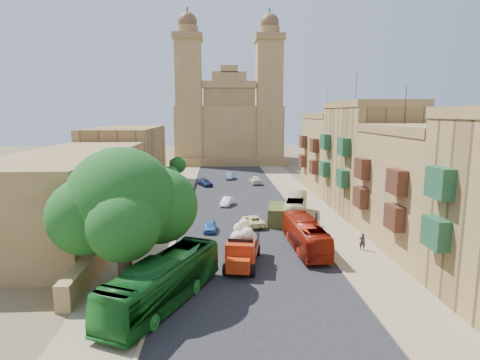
{
  "coord_description": "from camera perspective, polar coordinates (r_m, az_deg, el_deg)",
  "views": [
    {
      "loc": [
        -2.73,
        -23.79,
        12.38
      ],
      "look_at": [
        0.0,
        26.0,
        4.0
      ],
      "focal_mm": 30.0,
      "sensor_mm": 36.0,
      "label": 1
    }
  ],
  "objects": [
    {
      "name": "car_cream",
      "position": [
        44.62,
        1.78,
        -5.78
      ],
      "size": [
        2.71,
        4.56,
        1.19
      ],
      "primitive_type": "imported",
      "rotation": [
        0.0,
        0.0,
        3.32
      ],
      "color": "#FFF8AE",
      "rests_on": "ground"
    },
    {
      "name": "kerb_east",
      "position": [
        56.04,
        6.95,
        -3.23
      ],
      "size": [
        0.25,
        140.0,
        0.12
      ],
      "primitive_type": "cube",
      "color": "#8A795A",
      "rests_on": "ground"
    },
    {
      "name": "car_blue_b",
      "position": [
        75.59,
        -1.41,
        0.58
      ],
      "size": [
        1.68,
        3.81,
        1.22
      ],
      "primitive_type": "imported",
      "rotation": [
        0.0,
        0.0,
        -0.11
      ],
      "color": "#3B5F92",
      "rests_on": "ground"
    },
    {
      "name": "bus_red_east",
      "position": [
        37.45,
        9.27,
        -7.68
      ],
      "size": [
        2.62,
        9.93,
        2.75
      ],
      "primitive_type": "imported",
      "rotation": [
        0.0,
        0.0,
        3.17
      ],
      "color": "maroon",
      "rests_on": "ground"
    },
    {
      "name": "church",
      "position": [
        102.48,
        -1.63,
        7.93
      ],
      "size": [
        28.0,
        22.5,
        36.3
      ],
      "color": "olive",
      "rests_on": "ground"
    },
    {
      "name": "car_white_b",
      "position": [
        70.59,
        2.17,
        0.03
      ],
      "size": [
        2.16,
        4.4,
        1.45
      ],
      "primitive_type": "imported",
      "rotation": [
        0.0,
        0.0,
        3.25
      ],
      "color": "silver",
      "rests_on": "ground"
    },
    {
      "name": "street_tree_b",
      "position": [
        49.15,
        -11.59,
        -1.08
      ],
      "size": [
        3.39,
        3.39,
        5.21
      ],
      "color": "#3D2D1E",
      "rests_on": "ground"
    },
    {
      "name": "bus_green_north",
      "position": [
        27.28,
        -10.84,
        -13.96
      ],
      "size": [
        7.18,
        11.4,
        3.16
      ],
      "primitive_type": "imported",
      "rotation": [
        0.0,
        0.0,
        -0.43
      ],
      "color": "#16641F",
      "rests_on": "ground"
    },
    {
      "name": "red_truck",
      "position": [
        33.28,
        0.38,
        -9.36
      ],
      "size": [
        3.45,
        6.53,
        3.64
      ],
      "color": "#B72D0E",
      "rests_on": "ground"
    },
    {
      "name": "car_white_a",
      "position": [
        54.19,
        -1.88,
        -3.07
      ],
      "size": [
        2.07,
        3.57,
        1.11
      ],
      "primitive_type": "imported",
      "rotation": [
        0.0,
        0.0,
        -0.28
      ],
      "color": "white",
      "rests_on": "ground"
    },
    {
      "name": "sidewalk_west",
      "position": [
        55.61,
        -10.07,
        -3.47
      ],
      "size": [
        5.0,
        140.0,
        0.01
      ],
      "primitive_type": "cube",
      "color": "#8A795A",
      "rests_on": "ground"
    },
    {
      "name": "ground",
      "position": [
        26.96,
        3.18,
        -17.81
      ],
      "size": [
        260.0,
        260.0,
        0.0
      ],
      "primitive_type": "plane",
      "color": "brown"
    },
    {
      "name": "bus_cream_east",
      "position": [
        48.38,
        7.96,
        -3.77
      ],
      "size": [
        4.51,
        9.73,
        2.64
      ],
      "primitive_type": "imported",
      "rotation": [
        0.0,
        0.0,
        2.89
      ],
      "color": "beige",
      "rests_on": "ground"
    },
    {
      "name": "townhouse_d",
      "position": [
        65.81,
        13.4,
        3.85
      ],
      "size": [
        9.0,
        14.0,
        15.9
      ],
      "color": "olive",
      "rests_on": "ground"
    },
    {
      "name": "west_building_mid",
      "position": [
        69.88,
        -15.77,
        3.12
      ],
      "size": [
        10.0,
        22.0,
        10.0
      ],
      "primitive_type": "cube",
      "color": "#9D7B47",
      "rests_on": "ground"
    },
    {
      "name": "townhouse_c",
      "position": [
        52.53,
        17.74,
        3.11
      ],
      "size": [
        9.0,
        14.0,
        17.4
      ],
      "color": "#9D7B47",
      "rests_on": "ground"
    },
    {
      "name": "road_surface",
      "position": [
        55.26,
        -0.23,
        -3.4
      ],
      "size": [
        14.0,
        140.0,
        0.01
      ],
      "primitive_type": "cube",
      "color": "black",
      "rests_on": "ground"
    },
    {
      "name": "ficus_tree",
      "position": [
        29.3,
        -16.27,
        -3.49
      ],
      "size": [
        10.1,
        9.29,
        10.1
      ],
      "color": "#3D2D1E",
      "rests_on": "ground"
    },
    {
      "name": "pedestrian_c",
      "position": [
        45.26,
        10.77,
        -5.51
      ],
      "size": [
        0.64,
        0.96,
        1.51
      ],
      "primitive_type": "imported",
      "rotation": [
        0.0,
        0.0,
        4.37
      ],
      "color": "#313133",
      "rests_on": "ground"
    },
    {
      "name": "townhouse_b",
      "position": [
        40.06,
        24.71,
        -1.01
      ],
      "size": [
        9.0,
        14.0,
        14.9
      ],
      "color": "olive",
      "rests_on": "ground"
    },
    {
      "name": "street_tree_a",
      "position": [
        37.7,
        -14.21,
        -5.11
      ],
      "size": [
        2.95,
        2.95,
        4.54
      ],
      "color": "#3D2D1E",
      "rests_on": "ground"
    },
    {
      "name": "pedestrian_a",
      "position": [
        38.52,
        17.0,
        -8.39
      ],
      "size": [
        0.67,
        0.54,
        1.59
      ],
      "primitive_type": "imported",
      "rotation": [
        0.0,
        0.0,
        2.82
      ],
      "color": "black",
      "rests_on": "ground"
    },
    {
      "name": "olive_pickup",
      "position": [
        45.75,
        5.44,
        -4.92
      ],
      "size": [
        2.94,
        5.2,
        2.03
      ],
      "color": "#47501E",
      "rests_on": "ground"
    },
    {
      "name": "sidewalk_east",
      "position": [
        56.54,
        9.45,
        -3.24
      ],
      "size": [
        5.0,
        140.0,
        0.01
      ],
      "primitive_type": "cube",
      "color": "#8A795A",
      "rests_on": "ground"
    },
    {
      "name": "car_blue_a",
      "position": [
        42.7,
        -4.3,
        -6.58
      ],
      "size": [
        1.35,
        3.21,
        1.09
      ],
      "primitive_type": "imported",
      "rotation": [
        0.0,
        0.0,
        -0.02
      ],
      "color": "blue",
      "rests_on": "ground"
    },
    {
      "name": "street_tree_d",
      "position": [
        72.75,
        -8.85,
        2.1
      ],
      "size": [
        3.02,
        3.02,
        4.64
      ],
      "color": "#3D2D1E",
      "rests_on": "ground"
    },
    {
      "name": "west_building_low",
      "position": [
        45.24,
        -22.82,
        -1.63
      ],
      "size": [
        10.0,
        28.0,
        8.4
      ],
      "primitive_type": "cube",
      "color": "olive",
      "rests_on": "ground"
    },
    {
      "name": "street_tree_c",
      "position": [
        60.96,
        -9.95,
        0.55
      ],
      "size": [
        2.92,
        2.92,
        4.5
      ],
      "color": "#3D2D1E",
      "rests_on": "ground"
    },
    {
      "name": "west_wall",
      "position": [
        46.31,
        -15.28,
        -5.16
      ],
      "size": [
        1.0,
        40.0,
        1.8
      ],
      "primitive_type": "cube",
      "color": "olive",
      "rests_on": "ground"
    },
    {
      "name": "car_dkblue",
      "position": [
        68.8,
        -4.98,
        -0.37
      ],
      "size": [
        3.05,
        4.31,
        1.16
      ],
      "primitive_type": "imported",
      "rotation": [
        0.0,
        0.0,
        0.4
      ],
      "color": "#142347",
      "rests_on": "ground"
    },
    {
      "name": "kerb_west",
      "position": [
        55.35,
        -7.5,
        -3.4
      ],
      "size": [
        0.25,
        140.0,
        0.12
      ],
      "primitive_type": "cube",
      "color": "#8A795A",
      "rests_on": "ground"
    }
  ]
}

